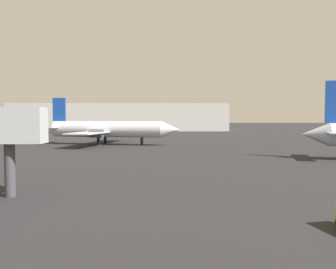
# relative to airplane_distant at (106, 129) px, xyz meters

# --- Properties ---
(airplane_distant) EXTENTS (28.55, 22.59, 9.15)m
(airplane_distant) POSITION_rel_airplane_distant_xyz_m (0.00, 0.00, 0.00)
(airplane_distant) COLOR silver
(airplane_distant) RESTS_ON ground_plane
(terminal_building) EXTENTS (82.89, 24.19, 10.51)m
(terminal_building) POSITION_rel_airplane_distant_xyz_m (-5.43, 71.97, 2.27)
(terminal_building) COLOR #B7B7B2
(terminal_building) RESTS_ON ground_plane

